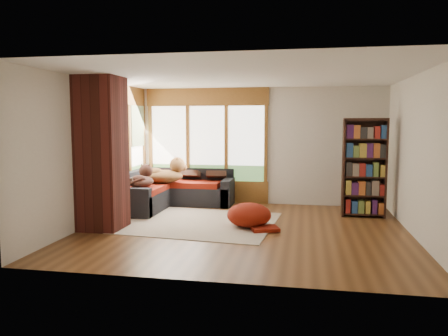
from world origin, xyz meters
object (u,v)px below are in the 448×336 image
at_px(sectional_sofa, 165,193).
at_px(bookshelf, 364,168).
at_px(area_rug, 188,222).
at_px(brick_chimney, 102,154).
at_px(dog_tan, 167,171).
at_px(dog_brindle, 143,177).
at_px(pouf, 249,214).

distance_m(sectional_sofa, bookshelf, 4.15).
xyz_separation_m(sectional_sofa, bookshelf, (4.09, -0.23, 0.65)).
bearing_deg(area_rug, brick_chimney, -150.70).
xyz_separation_m(sectional_sofa, area_rug, (0.87, -1.31, -0.30)).
distance_m(bookshelf, dog_tan, 4.07).
xyz_separation_m(area_rug, dog_brindle, (-1.11, 0.60, 0.73)).
bearing_deg(pouf, dog_tan, 142.95).
bearing_deg(pouf, bookshelf, 30.77).
bearing_deg(dog_brindle, area_rug, -118.72).
distance_m(pouf, dog_tan, 2.54).
distance_m(brick_chimney, sectional_sofa, 2.32).
relative_size(dog_tan, dog_brindle, 1.35).
bearing_deg(dog_tan, pouf, -66.15).
height_order(brick_chimney, dog_brindle, brick_chimney).
relative_size(brick_chimney, bookshelf, 1.36).
bearing_deg(dog_tan, dog_brindle, -139.59).
distance_m(bookshelf, dog_brindle, 4.36).
distance_m(brick_chimney, bookshelf, 4.90).
bearing_deg(area_rug, sectional_sofa, 123.65).
xyz_separation_m(pouf, dog_tan, (-1.98, 1.49, 0.56)).
bearing_deg(brick_chimney, dog_tan, 76.89).
bearing_deg(pouf, brick_chimney, -166.73).
height_order(brick_chimney, area_rug, brick_chimney).
bearing_deg(sectional_sofa, area_rug, -60.28).
xyz_separation_m(area_rug, pouf, (1.14, -0.16, 0.22)).
height_order(pouf, dog_brindle, dog_brindle).
bearing_deg(sectional_sofa, bookshelf, -7.15).
bearing_deg(dog_brindle, brick_chimney, 170.81).
height_order(area_rug, bookshelf, bookshelf).
xyz_separation_m(pouf, dog_brindle, (-2.25, 0.76, 0.51)).
height_order(sectional_sofa, dog_tan, dog_tan).
bearing_deg(brick_chimney, bookshelf, 21.82).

